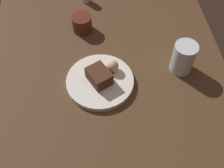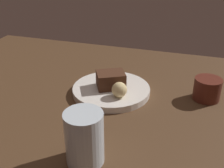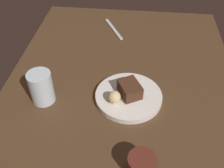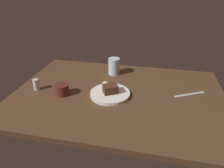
# 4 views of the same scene
# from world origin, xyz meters

# --- Properties ---
(dining_table) EXTENTS (1.20, 0.84, 0.03)m
(dining_table) POSITION_xyz_m (0.00, 0.00, 0.01)
(dining_table) COLOR #4C331E
(dining_table) RESTS_ON ground
(dessert_plate) EXTENTS (0.23, 0.23, 0.02)m
(dessert_plate) POSITION_xyz_m (0.04, 0.03, 0.04)
(dessert_plate) COLOR white
(dessert_plate) RESTS_ON dining_table
(chocolate_cake_slice) EXTENTS (0.10, 0.09, 0.05)m
(chocolate_cake_slice) POSITION_xyz_m (0.04, 0.03, 0.07)
(chocolate_cake_slice) COLOR #472819
(chocolate_cake_slice) RESTS_ON dessert_plate
(bread_roll) EXTENTS (0.04, 0.04, 0.04)m
(bread_roll) POSITION_xyz_m (0.08, -0.02, 0.07)
(bread_roll) COLOR #DBC184
(bread_roll) RESTS_ON dessert_plate
(water_glass) EXTENTS (0.08, 0.08, 0.11)m
(water_glass) POSITION_xyz_m (0.08, -0.25, 0.09)
(water_glass) COLOR silver
(water_glass) RESTS_ON dining_table
(coffee_cup) EXTENTS (0.07, 0.07, 0.06)m
(coffee_cup) POSITION_xyz_m (0.31, 0.08, 0.06)
(coffee_cup) COLOR #562319
(coffee_cup) RESTS_ON dining_table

